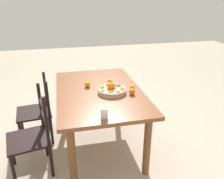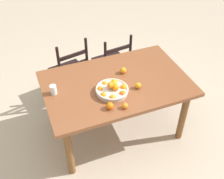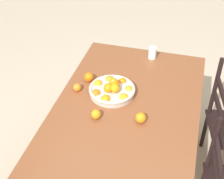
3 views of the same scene
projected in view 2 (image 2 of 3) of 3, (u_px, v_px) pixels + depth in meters
name	position (u px, v px, depth m)	size (l,w,h in m)	color
ground_plane	(116.00, 129.00, 3.55)	(12.00, 12.00, 0.00)	#BAAA95
dining_table	(116.00, 89.00, 3.11)	(1.60, 1.03, 0.78)	brown
chair_near_window	(70.00, 72.00, 3.73)	(0.52, 0.52, 0.97)	black
chair_by_cabinet	(113.00, 64.00, 3.91)	(0.48, 0.48, 0.91)	black
fruit_bowl	(112.00, 89.00, 2.88)	(0.35, 0.35, 0.13)	beige
orange_loose_0	(125.00, 106.00, 2.71)	(0.06, 0.06, 0.06)	orange
orange_loose_1	(110.00, 106.00, 2.70)	(0.07, 0.07, 0.07)	orange
orange_loose_2	(138.00, 86.00, 2.94)	(0.07, 0.07, 0.07)	orange
orange_loose_3	(123.00, 70.00, 3.14)	(0.07, 0.07, 0.07)	orange
drinking_glass	(53.00, 90.00, 2.86)	(0.07, 0.07, 0.10)	silver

